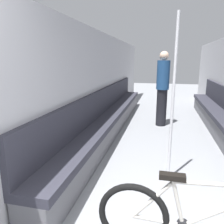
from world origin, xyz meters
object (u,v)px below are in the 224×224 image
at_px(grab_pole_near, 173,104).
at_px(passenger_standing, 162,88).
at_px(bench_seat_row_left, 110,118).
at_px(bicycle, 200,224).

xyz_separation_m(grab_pole_near, passenger_standing, (-0.14, 2.56, -0.11)).
distance_m(bench_seat_row_left, passenger_standing, 1.48).
distance_m(bicycle, passenger_standing, 3.84).
bearing_deg(bicycle, bench_seat_row_left, 99.14).
bearing_deg(passenger_standing, bench_seat_row_left, -173.05).
relative_size(bench_seat_row_left, passenger_standing, 3.56).
relative_size(bench_seat_row_left, bicycle, 3.79).
height_order(bench_seat_row_left, grab_pole_near, grab_pole_near).
distance_m(bench_seat_row_left, grab_pole_near, 2.29).
bearing_deg(bench_seat_row_left, grab_pole_near, -55.15).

